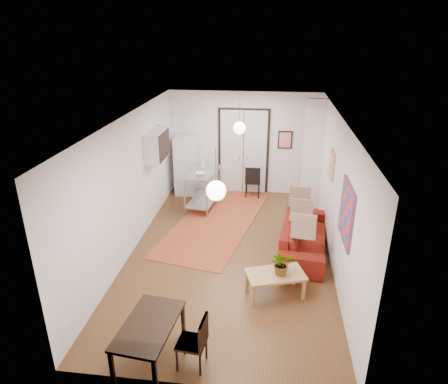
# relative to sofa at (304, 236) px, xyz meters

# --- Properties ---
(floor) EXTENTS (7.00, 7.00, 0.00)m
(floor) POSITION_rel_sofa_xyz_m (-1.57, -0.28, -0.34)
(floor) COLOR brown
(floor) RESTS_ON ground
(ceiling) EXTENTS (4.20, 7.00, 0.02)m
(ceiling) POSITION_rel_sofa_xyz_m (-1.57, -0.28, 2.56)
(ceiling) COLOR silver
(ceiling) RESTS_ON wall_back
(wall_back) EXTENTS (4.20, 0.02, 2.90)m
(wall_back) POSITION_rel_sofa_xyz_m (-1.57, 3.22, 1.11)
(wall_back) COLOR silver
(wall_back) RESTS_ON floor
(wall_front) EXTENTS (4.20, 0.02, 2.90)m
(wall_front) POSITION_rel_sofa_xyz_m (-1.57, -3.78, 1.11)
(wall_front) COLOR silver
(wall_front) RESTS_ON floor
(wall_left) EXTENTS (0.02, 7.00, 2.90)m
(wall_left) POSITION_rel_sofa_xyz_m (-3.67, -0.28, 1.11)
(wall_left) COLOR silver
(wall_left) RESTS_ON floor
(wall_right) EXTENTS (0.02, 7.00, 2.90)m
(wall_right) POSITION_rel_sofa_xyz_m (0.53, -0.28, 1.11)
(wall_right) COLOR silver
(wall_right) RESTS_ON floor
(double_doors) EXTENTS (1.44, 0.06, 2.50)m
(double_doors) POSITION_rel_sofa_xyz_m (-1.57, 3.18, 0.86)
(double_doors) COLOR silver
(double_doors) RESTS_ON wall_back
(stub_partition) EXTENTS (0.50, 0.10, 2.90)m
(stub_partition) POSITION_rel_sofa_xyz_m (0.28, 2.27, 1.11)
(stub_partition) COLOR silver
(stub_partition) RESTS_ON floor
(wall_cabinet) EXTENTS (0.35, 1.00, 0.70)m
(wall_cabinet) POSITION_rel_sofa_xyz_m (-3.49, 1.22, 1.56)
(wall_cabinet) COLOR white
(wall_cabinet) RESTS_ON wall_left
(painting_popart) EXTENTS (0.05, 1.00, 1.00)m
(painting_popart) POSITION_rel_sofa_xyz_m (0.50, -1.53, 1.31)
(painting_popart) COLOR red
(painting_popart) RESTS_ON wall_right
(painting_abstract) EXTENTS (0.05, 0.50, 0.60)m
(painting_abstract) POSITION_rel_sofa_xyz_m (0.50, 0.52, 1.46)
(painting_abstract) COLOR #F3E7CA
(painting_abstract) RESTS_ON wall_right
(poster_back) EXTENTS (0.40, 0.03, 0.50)m
(poster_back) POSITION_rel_sofa_xyz_m (-0.42, 3.19, 1.26)
(poster_back) COLOR red
(poster_back) RESTS_ON wall_back
(print_left) EXTENTS (0.03, 0.44, 0.54)m
(print_left) POSITION_rel_sofa_xyz_m (-3.64, 1.72, 1.61)
(print_left) COLOR #905A3C
(print_left) RESTS_ON wall_left
(pendant_back) EXTENTS (0.30, 0.30, 0.80)m
(pendant_back) POSITION_rel_sofa_xyz_m (-1.57, 1.72, 1.91)
(pendant_back) COLOR white
(pendant_back) RESTS_ON ceiling
(pendant_front) EXTENTS (0.30, 0.30, 0.80)m
(pendant_front) POSITION_rel_sofa_xyz_m (-1.57, -2.28, 1.91)
(pendant_front) COLOR white
(pendant_front) RESTS_ON ceiling
(kilim_rug) EXTENTS (2.60, 4.83, 0.01)m
(kilim_rug) POSITION_rel_sofa_xyz_m (-2.04, 1.28, -0.34)
(kilim_rug) COLOR #A8422A
(kilim_rug) RESTS_ON floor
(sofa) EXTENTS (2.44, 1.19, 0.69)m
(sofa) POSITION_rel_sofa_xyz_m (0.00, 0.00, 0.00)
(sofa) COLOR maroon
(sofa) RESTS_ON floor
(coffee_table) EXTENTS (1.15, 0.87, 0.45)m
(coffee_table) POSITION_rel_sofa_xyz_m (-0.61, -1.65, 0.05)
(coffee_table) COLOR #AB8251
(coffee_table) RESTS_ON floor
(potted_plant) EXTENTS (0.46, 0.49, 0.44)m
(potted_plant) POSITION_rel_sofa_xyz_m (-0.51, -1.65, 0.33)
(potted_plant) COLOR #3B6A30
(potted_plant) RESTS_ON coffee_table
(kitchen_counter) EXTENTS (0.85, 1.41, 1.02)m
(kitchen_counter) POSITION_rel_sofa_xyz_m (-2.54, 1.98, 0.34)
(kitchen_counter) COLOR #B3B5B8
(kitchen_counter) RESTS_ON floor
(bowl) EXTENTS (0.29, 0.29, 0.06)m
(bowl) POSITION_rel_sofa_xyz_m (-2.54, 1.68, 0.71)
(bowl) COLOR beige
(bowl) RESTS_ON kitchen_counter
(soap_bottle) EXTENTS (0.11, 0.12, 0.21)m
(soap_bottle) POSITION_rel_sofa_xyz_m (-2.59, 2.23, 0.79)
(soap_bottle) COLOR teal
(soap_bottle) RESTS_ON kitchen_counter
(fridge) EXTENTS (0.61, 0.61, 1.68)m
(fridge) POSITION_rel_sofa_xyz_m (-3.18, 2.87, 0.50)
(fridge) COLOR silver
(fridge) RESTS_ON floor
(dining_table) EXTENTS (0.82, 1.28, 0.67)m
(dining_table) POSITION_rel_sofa_xyz_m (-2.37, -3.43, 0.25)
(dining_table) COLOR black
(dining_table) RESTS_ON floor
(dining_chair_near) EXTENTS (0.44, 0.58, 0.83)m
(dining_chair_near) POSITION_rel_sofa_xyz_m (-1.77, -3.34, 0.13)
(dining_chair_near) COLOR #381C12
(dining_chair_near) RESTS_ON floor
(dining_chair_far) EXTENTS (0.44, 0.58, 0.83)m
(dining_chair_far) POSITION_rel_sofa_xyz_m (-1.77, -3.34, 0.13)
(dining_chair_far) COLOR #381C12
(dining_chair_far) RESTS_ON floor
(black_side_chair) EXTENTS (0.42, 0.42, 0.92)m
(black_side_chair) POSITION_rel_sofa_xyz_m (-1.27, 2.96, 0.19)
(black_side_chair) COLOR black
(black_side_chair) RESTS_ON floor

